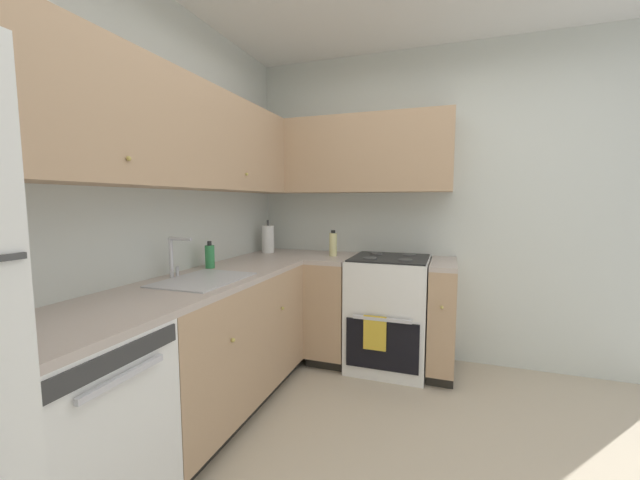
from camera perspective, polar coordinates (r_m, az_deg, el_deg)
wall_back at (r=2.32m, az=-28.24°, el=4.00°), size 3.55×0.05×2.62m
wall_right at (r=3.32m, az=18.30°, el=4.78°), size 0.05×3.36×2.62m
dishwasher at (r=1.92m, az=-34.41°, el=-24.03°), size 0.60×0.63×0.87m
lower_cabinets_back at (r=2.59m, az=-15.30°, el=-15.23°), size 1.43×0.62×0.87m
countertop_back at (r=2.46m, az=-15.57°, el=-5.52°), size 2.64×0.60×0.03m
lower_cabinets_right at (r=3.19m, az=7.96°, el=-10.98°), size 0.62×1.15×0.87m
countertop_right at (r=3.09m, az=8.06°, el=-3.05°), size 0.60×1.15×0.03m
oven_range at (r=3.18m, az=10.50°, el=-10.69°), size 0.68×0.62×1.05m
upper_cabinets_back at (r=2.40m, az=-21.25°, el=14.88°), size 2.32×0.34×0.63m
upper_cabinets_right at (r=3.27m, az=4.40°, el=12.78°), size 0.32×1.70×0.63m
sink at (r=2.31m, az=-17.34°, el=-6.87°), size 0.55×0.40×0.10m
faucet at (r=2.41m, az=-21.42°, el=-1.98°), size 0.07×0.16×0.25m
soap_bottle at (r=2.70m, az=-16.51°, el=-2.40°), size 0.06×0.06×0.19m
paper_towel_roll at (r=3.39m, az=-7.97°, el=0.15°), size 0.11×0.11×0.31m
oil_bottle at (r=3.16m, az=2.02°, el=-0.63°), size 0.07×0.07×0.22m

